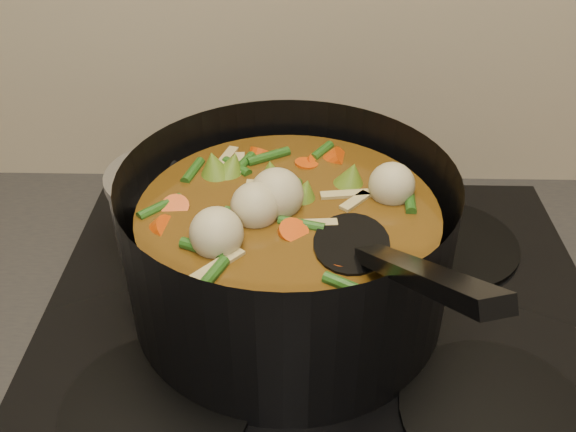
{
  "coord_description": "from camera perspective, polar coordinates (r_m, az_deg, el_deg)",
  "views": [
    {
      "loc": [
        -0.03,
        1.42,
        1.43
      ],
      "look_at": [
        -0.04,
        1.95,
        1.05
      ],
      "focal_mm": 40.0,
      "sensor_mm": 36.0,
      "label": 1
    }
  ],
  "objects": [
    {
      "name": "saucepan",
      "position": [
        0.8,
        -10.08,
        0.69
      ],
      "size": [
        0.16,
        0.16,
        0.13
      ],
      "rotation": [
        0.0,
        0.0,
        -0.16
      ],
      "color": "silver",
      "rests_on": "stovetop"
    },
    {
      "name": "stockpot",
      "position": [
        0.68,
        0.04,
        -2.84
      ],
      "size": [
        0.37,
        0.45,
        0.25
      ],
      "rotation": [
        0.0,
        0.0,
        0.08
      ],
      "color": "black",
      "rests_on": "stovetop"
    },
    {
      "name": "stovetop",
      "position": [
        0.73,
        3.02,
        -9.25
      ],
      "size": [
        0.62,
        0.54,
        0.03
      ],
      "color": "black",
      "rests_on": "counter"
    }
  ]
}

